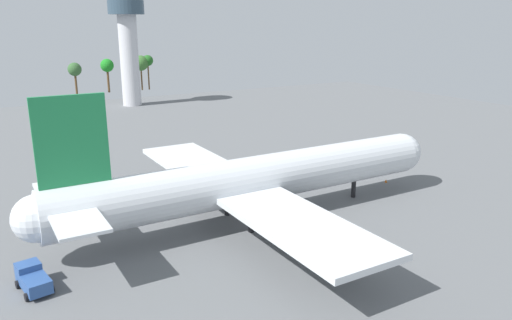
# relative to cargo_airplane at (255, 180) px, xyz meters

# --- Properties ---
(ground_plane) EXTENTS (241.17, 241.17, 0.00)m
(ground_plane) POSITION_rel_cargo_airplane_xyz_m (0.21, 0.00, -5.72)
(ground_plane) COLOR slate
(cargo_airplane) EXTENTS (60.29, 51.22, 18.77)m
(cargo_airplane) POSITION_rel_cargo_airplane_xyz_m (0.00, 0.00, 0.00)
(cargo_airplane) COLOR silver
(cargo_airplane) RESTS_ON ground_plane
(pushback_tractor) EXTENTS (3.32, 5.36, 2.40)m
(pushback_tractor) POSITION_rel_cargo_airplane_xyz_m (-28.54, -4.49, -4.52)
(pushback_tractor) COLOR #2D5193
(pushback_tractor) RESTS_ON ground_plane
(safety_cone_nose) EXTENTS (0.41, 0.41, 0.58)m
(safety_cone_nose) POSITION_rel_cargo_airplane_xyz_m (27.34, 2.69, -5.43)
(safety_cone_nose) COLOR orange
(safety_cone_nose) RESTS_ON ground_plane
(safety_cone_tail) EXTENTS (0.42, 0.42, 0.59)m
(safety_cone_tail) POSITION_rel_cargo_airplane_xyz_m (-26.92, -3.59, -5.42)
(safety_cone_tail) COLOR orange
(safety_cone_tail) RESTS_ON ground_plane
(control_tower) EXTENTS (11.17, 11.17, 32.88)m
(control_tower) POSITION_rel_cargo_airplane_xyz_m (14.53, 104.06, 14.34)
(control_tower) COLOR silver
(control_tower) RESTS_ON ground_plane
(tree_line_backdrop) EXTENTS (86.50, 6.05, 14.14)m
(tree_line_backdrop) POSITION_rel_cargo_airplane_xyz_m (2.99, 139.26, 4.28)
(tree_line_backdrop) COLOR #51381E
(tree_line_backdrop) RESTS_ON ground_plane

